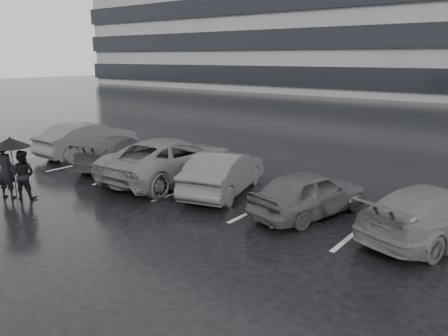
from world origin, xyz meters
TOP-DOWN VIEW (x-y plane):
  - ground at (0.00, 0.00)m, footprint 160.00×160.00m
  - car_main at (1.93, 1.78)m, footprint 2.25×3.82m
  - car_west_a at (-1.05, 1.97)m, footprint 2.41×4.19m
  - car_west_b at (-3.39, 2.05)m, footprint 2.73×5.38m
  - car_west_c at (-6.24, 2.19)m, footprint 2.83×4.43m
  - car_west_d at (-8.92, 2.70)m, footprint 1.52×4.34m
  - car_east at (4.94, 2.12)m, footprint 3.01×4.58m
  - pedestrian_left at (-5.84, -2.37)m, footprint 0.73×0.62m
  - pedestrian_right at (-5.38, -2.10)m, footprint 0.90×0.86m
  - umbrella at (-5.60, -2.24)m, footprint 1.10×1.10m
  - stall_stripes at (-0.80, 2.50)m, footprint 19.72×5.00m

SIDE VIEW (x-z plane):
  - ground at x=0.00m, z-range 0.00..0.00m
  - stall_stripes at x=-0.80m, z-range 0.00..0.00m
  - car_west_c at x=-6.24m, z-range 0.00..1.20m
  - car_main at x=1.93m, z-range 0.00..1.22m
  - car_east at x=4.94m, z-range 0.00..1.23m
  - car_west_a at x=-1.05m, z-range 0.00..1.31m
  - car_west_d at x=-8.92m, z-range 0.00..1.43m
  - car_west_b at x=-3.39m, z-range 0.00..1.46m
  - pedestrian_right at x=-5.38m, z-range 0.00..1.47m
  - pedestrian_left at x=-5.84m, z-range 0.00..1.70m
  - umbrella at x=-5.60m, z-range 0.76..2.63m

